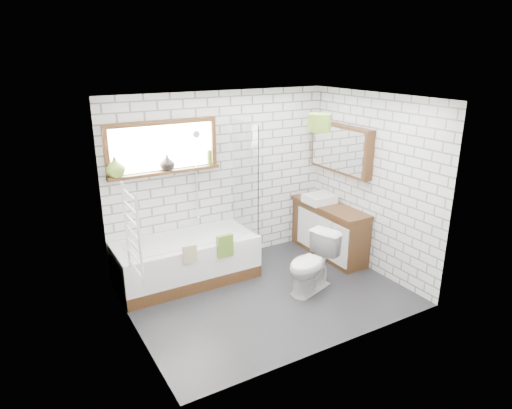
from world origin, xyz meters
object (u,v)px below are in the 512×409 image
bathtub (187,260)px  pendant (319,122)px  basin (320,199)px  toilet (312,263)px  vanity (329,230)px

bathtub → pendant: bearing=-14.4°
bathtub → pendant: pendant is taller
basin → toilet: size_ratio=0.56×
vanity → bathtub: bearing=172.5°
toilet → bathtub: bearing=-147.4°
vanity → toilet: bearing=-139.4°
basin → toilet: 1.38m
vanity → toilet: vanity is taller
pendant → vanity: bearing=22.5°
toilet → pendant: pendant is taller
basin → pendant: bearing=-134.2°
bathtub → toilet: (1.31, -1.07, 0.08)m
bathtub → pendant: 2.59m
bathtub → vanity: 2.24m
toilet → basin: bearing=120.7°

